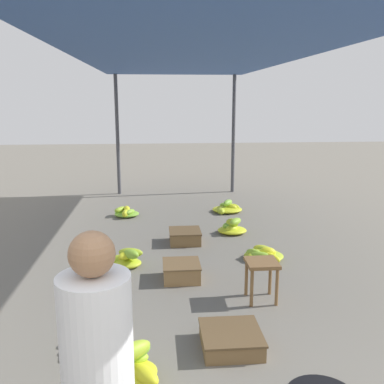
{
  "coord_description": "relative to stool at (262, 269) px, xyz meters",
  "views": [
    {
      "loc": [
        -0.48,
        -1.26,
        2.17
      ],
      "look_at": [
        0.0,
        4.32,
        0.95
      ],
      "focal_mm": 40.0,
      "sensor_mm": 36.0,
      "label": 1
    }
  ],
  "objects": [
    {
      "name": "canopy_post_back_left",
      "position": [
        -1.98,
        5.58,
        0.99
      ],
      "size": [
        0.08,
        0.08,
        2.71
      ],
      "primitive_type": "cylinder",
      "color": "#4C4C51",
      "rests_on": "ground"
    },
    {
      "name": "canopy_post_back_right",
      "position": [
        0.68,
        5.58,
        0.99
      ],
      "size": [
        0.08,
        0.08,
        2.71
      ],
      "primitive_type": "cylinder",
      "color": "#4C4C51",
      "rests_on": "ground"
    },
    {
      "name": "canopy_tarp",
      "position": [
        -0.65,
        1.43,
        2.37
      ],
      "size": [
        3.07,
        8.7,
        0.04
      ],
      "primitive_type": "cube",
      "color": "#33569E",
      "rests_on": "canopy_post_front_left"
    },
    {
      "name": "stool",
      "position": [
        0.0,
        0.0,
        0.0
      ],
      "size": [
        0.34,
        0.34,
        0.45
      ],
      "color": "brown",
      "rests_on": "ground"
    },
    {
      "name": "banana_pile_left_0",
      "position": [
        -1.69,
        -0.82,
        -0.28
      ],
      "size": [
        0.42,
        0.39,
        0.22
      ],
      "color": "yellow",
      "rests_on": "ground"
    },
    {
      "name": "banana_pile_left_1",
      "position": [
        -1.32,
        -1.23,
        -0.24
      ],
      "size": [
        0.42,
        0.44,
        0.29
      ],
      "color": "yellow",
      "rests_on": "ground"
    },
    {
      "name": "banana_pile_left_2",
      "position": [
        -1.51,
        1.11,
        -0.25
      ],
      "size": [
        0.45,
        0.43,
        0.27
      ],
      "color": "#9AC231",
      "rests_on": "ground"
    },
    {
      "name": "banana_pile_left_3",
      "position": [
        -1.71,
        3.56,
        -0.28
      ],
      "size": [
        0.47,
        0.45,
        0.2
      ],
      "color": "yellow",
      "rests_on": "ground"
    },
    {
      "name": "banana_pile_right_0",
      "position": [
        0.25,
        3.75,
        -0.29
      ],
      "size": [
        0.58,
        0.56,
        0.24
      ],
      "color": "#85BA34",
      "rests_on": "ground"
    },
    {
      "name": "banana_pile_right_1",
      "position": [
        0.33,
        1.2,
        -0.3
      ],
      "size": [
        0.55,
        0.69,
        0.18
      ],
      "color": "#8CBC33",
      "rests_on": "ground"
    },
    {
      "name": "banana_pile_right_2",
      "position": [
        0.11,
        2.39,
        -0.27
      ],
      "size": [
        0.48,
        0.42,
        0.27
      ],
      "color": "#C0D12A",
      "rests_on": "ground"
    },
    {
      "name": "crate_near",
      "position": [
        -0.49,
        -0.89,
        -0.28
      ],
      "size": [
        0.53,
        0.53,
        0.16
      ],
      "color": "brown",
      "rests_on": "ground"
    },
    {
      "name": "crate_mid",
      "position": [
        -0.7,
        1.99,
        -0.26
      ],
      "size": [
        0.48,
        0.48,
        0.2
      ],
      "color": "brown",
      "rests_on": "ground"
    },
    {
      "name": "crate_far",
      "position": [
        -0.84,
        0.63,
        -0.26
      ],
      "size": [
        0.45,
        0.45,
        0.21
      ],
      "color": "olive",
      "rests_on": "ground"
    }
  ]
}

